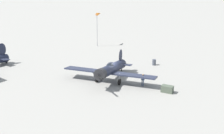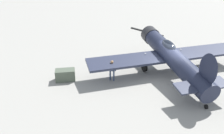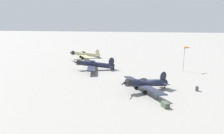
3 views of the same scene
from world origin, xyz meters
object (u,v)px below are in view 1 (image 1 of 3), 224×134
fuel_drum (154,62)px  equipment_crate (167,89)px  windsock_mast (99,15)px  airplane_foreground (111,69)px  ground_crew_mechanic (143,79)px

fuel_drum → equipment_crate: bearing=-35.8°
windsock_mast → fuel_drum: bearing=-2.1°
airplane_foreground → equipment_crate: 7.94m
ground_crew_mechanic → windsock_mast: windsock_mast is taller
equipment_crate → windsock_mast: 26.91m
airplane_foreground → windsock_mast: size_ratio=1.73×
airplane_foreground → ground_crew_mechanic: 4.51m
ground_crew_mechanic → fuel_drum: bearing=-137.1°
airplane_foreground → windsock_mast: windsock_mast is taller
airplane_foreground → windsock_mast: 21.33m
airplane_foreground → fuel_drum: bearing=156.7°
ground_crew_mechanic → equipment_crate: 3.48m
ground_crew_mechanic → equipment_crate: size_ratio=1.00×
airplane_foreground → fuel_drum: size_ratio=12.46×
fuel_drum → windsock_mast: 17.35m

